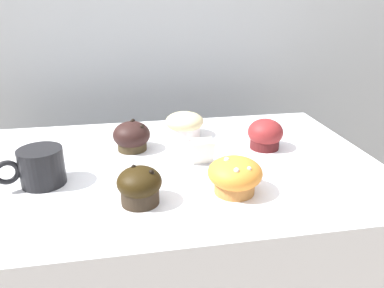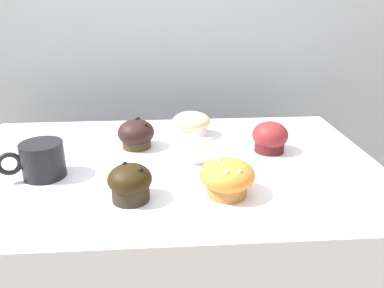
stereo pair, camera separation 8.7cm
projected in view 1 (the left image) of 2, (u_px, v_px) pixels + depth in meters
The scene contains 8 objects.
wall_back at pixel (149, 102), 1.43m from camera, with size 3.20×0.10×1.80m, color #B2B7BC.
muffin_front_center at pixel (185, 124), 1.04m from camera, with size 0.11×0.11×0.07m.
muffin_back_left at pixel (235, 175), 0.74m from camera, with size 0.11×0.11×0.08m.
muffin_back_right at pixel (265, 135), 0.95m from camera, with size 0.09×0.09×0.08m.
muffin_front_left at pixel (140, 186), 0.70m from camera, with size 0.08×0.08×0.08m.
muffin_front_right at pixel (132, 137), 0.94m from camera, with size 0.09×0.09×0.08m.
coffee_cup at pixel (40, 166), 0.77m from camera, with size 0.13×0.09×0.08m.
price_card at pixel (203, 152), 0.86m from camera, with size 0.05×0.04×0.06m.
Camera 1 is at (-0.08, -0.80, 1.29)m, focal length 35.00 mm.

